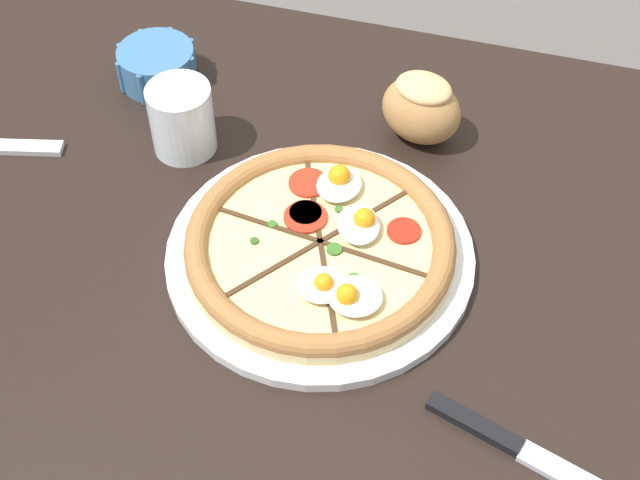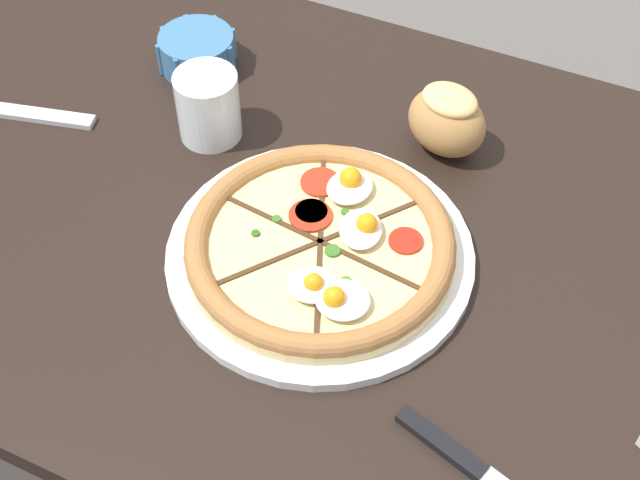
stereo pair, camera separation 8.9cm
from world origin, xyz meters
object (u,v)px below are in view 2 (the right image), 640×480
at_px(ramekin_bowl, 197,51).
at_px(bread_piece_near, 447,119).
at_px(water_glass, 209,109).
at_px(dining_table, 400,315).
at_px(pizza, 321,247).

relative_size(ramekin_bowl, bread_piece_near, 0.93).
distance_m(ramekin_bowl, bread_piece_near, 0.33).
xyz_separation_m(ramekin_bowl, water_glass, (0.07, -0.10, 0.01)).
relative_size(dining_table, water_glass, 16.51).
height_order(ramekin_bowl, bread_piece_near, bread_piece_near).
xyz_separation_m(dining_table, water_glass, (-0.27, 0.07, 0.15)).
height_order(pizza, ramekin_bowl, pizza).
height_order(pizza, water_glass, water_glass).
xyz_separation_m(dining_table, bread_piece_near, (-0.02, 0.16, 0.16)).
xyz_separation_m(bread_piece_near, water_glass, (-0.25, -0.09, -0.01)).
bearing_deg(water_glass, bread_piece_near, 19.55).
bearing_deg(bread_piece_near, ramekin_bowl, 178.14).
distance_m(dining_table, pizza, 0.16).
bearing_deg(bread_piece_near, dining_table, -83.24).
bearing_deg(water_glass, dining_table, -14.77).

